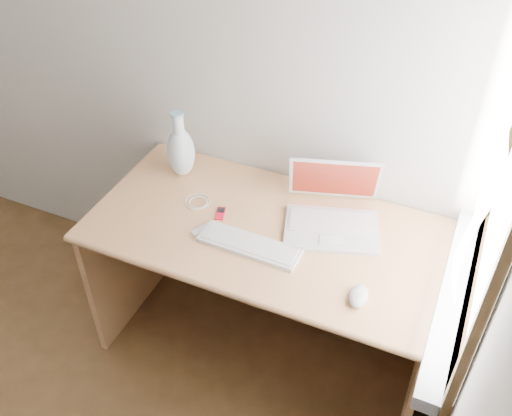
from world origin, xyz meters
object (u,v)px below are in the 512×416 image
at_px(desk, 275,254).
at_px(external_keyboard, 249,245).
at_px(vase, 181,150).
at_px(laptop, 336,213).

height_order(desk, external_keyboard, external_keyboard).
distance_m(external_keyboard, vase, 0.58).
relative_size(laptop, external_keyboard, 1.05).
bearing_deg(laptop, external_keyboard, -151.95).
bearing_deg(external_keyboard, vase, 147.53).
distance_m(desk, vase, 0.61).
distance_m(laptop, vase, 0.74).
height_order(laptop, external_keyboard, laptop).
bearing_deg(laptop, vase, 159.13).
relative_size(desk, laptop, 3.37).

